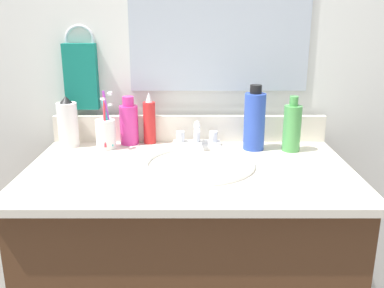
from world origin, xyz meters
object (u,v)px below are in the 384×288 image
bottle_shampoo_blue (255,120)px  cup_white_ceramic (106,133)px  hand_towel (82,77)px  bottle_soap_pink (129,123)px  bottle_lotion_white (68,123)px  bottle_spray_red (150,121)px  bottle_toner_green (293,127)px  faucet (197,138)px

bottle_shampoo_blue → cup_white_ceramic: bottle_shampoo_blue is taller
hand_towel → bottle_soap_pink: bearing=-17.6°
bottle_lotion_white → bottle_spray_red: 0.27m
bottle_soap_pink → bottle_spray_red: 0.07m
bottle_lotion_white → hand_towel: bearing=65.0°
cup_white_ceramic → bottle_soap_pink: bearing=37.1°
bottle_soap_pink → bottle_toner_green: bearing=-8.3°
bottle_soap_pink → bottle_spray_red: size_ratio=0.92×
bottle_spray_red → bottle_lotion_white: bearing=-173.0°
bottle_spray_red → bottle_toner_green: bearing=-10.5°
bottle_lotion_white → bottle_spray_red: size_ratio=0.96×
hand_towel → bottle_toner_green: bearing=-10.5°
hand_towel → faucet: bearing=-10.9°
hand_towel → cup_white_ceramic: 0.22m
bottle_shampoo_blue → bottle_toner_green: size_ratio=1.19×
faucet → bottle_lotion_white: bottle_lotion_white is taller
bottle_soap_pink → cup_white_ceramic: bearing=-142.9°
bottle_spray_red → bottle_toner_green: (0.46, -0.09, 0.00)m
bottle_lotion_white → cup_white_ceramic: 0.13m
faucet → hand_towel: bearing=169.1°
faucet → bottle_spray_red: size_ratio=0.91×
hand_towel → faucet: hand_towel is taller
bottle_spray_red → cup_white_ceramic: 0.15m
bottle_lotion_white → bottle_spray_red: (0.27, 0.03, -0.00)m
bottle_toner_green → faucet: bearing=169.9°
bottle_soap_pink → cup_white_ceramic: size_ratio=0.85×
bottle_spray_red → bottle_shampoo_blue: size_ratio=0.84×
hand_towel → bottle_soap_pink: hand_towel is taller
bottle_lotion_white → bottle_toner_green: size_ratio=0.95×
hand_towel → bottle_lotion_white: bearing=-115.0°
bottle_toner_green → cup_white_ceramic: cup_white_ceramic is taller
hand_towel → bottle_lotion_white: (-0.04, -0.08, -0.14)m
bottle_toner_green → cup_white_ceramic: bearing=177.6°
bottle_soap_pink → bottle_lotion_white: (-0.20, -0.02, 0.01)m
bottle_soap_pink → bottle_lotion_white: size_ratio=0.97×
bottle_lotion_white → bottle_toner_green: bearing=-4.1°
bottle_spray_red → bottle_shampoo_blue: 0.35m
hand_towel → cup_white_ceramic: (0.09, -0.10, -0.17)m
bottle_soap_pink → bottle_shampoo_blue: (0.41, -0.06, 0.02)m
bottle_spray_red → bottle_shampoo_blue: bottle_shampoo_blue is taller
bottle_soap_pink → bottle_spray_red: (0.07, 0.01, 0.00)m
bottle_spray_red → bottle_shampoo_blue: bearing=-11.2°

